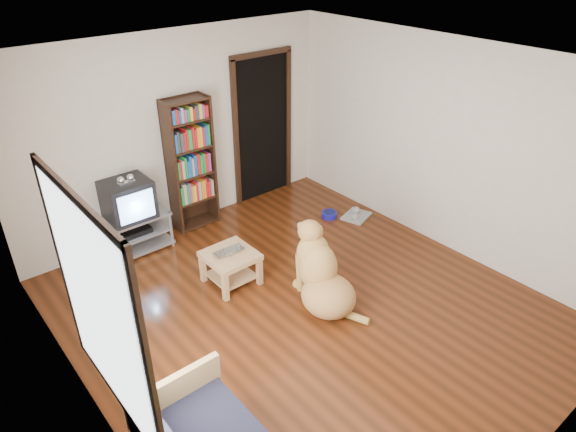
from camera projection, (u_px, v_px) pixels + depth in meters
ground at (305, 308)px, 5.60m from camera, size 5.00×5.00×0.00m
ceiling at (309, 68)px, 4.32m from camera, size 5.00×5.00×0.00m
wall_back at (178, 133)px, 6.63m from camera, size 4.50×0.00×4.50m
wall_front at (565, 345)px, 3.29m from camera, size 4.50×0.00×4.50m
wall_left at (74, 298)px, 3.70m from camera, size 0.00×5.00×5.00m
wall_right at (445, 147)px, 6.21m from camera, size 0.00×5.00×5.00m
laptop at (231, 254)px, 5.79m from camera, size 0.37×0.25×0.03m
dog_bowl at (329, 215)px, 7.33m from camera, size 0.22×0.22×0.08m
grey_rag at (356, 216)px, 7.35m from camera, size 0.48×0.42×0.03m
window at (99, 310)px, 3.28m from camera, size 0.03×1.46×1.70m
doorway at (262, 125)px, 7.46m from camera, size 1.03×0.05×2.19m
tv_stand at (134, 232)px, 6.47m from camera, size 0.90×0.45×0.50m
crt_tv at (127, 199)px, 6.25m from camera, size 0.55×0.52×0.58m
bookshelf at (190, 158)px, 6.70m from camera, size 0.60×0.30×1.80m
coffee_table at (230, 262)px, 5.88m from camera, size 0.55×0.55×0.40m
dog at (321, 276)px, 5.55m from camera, size 0.69×1.14×0.93m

